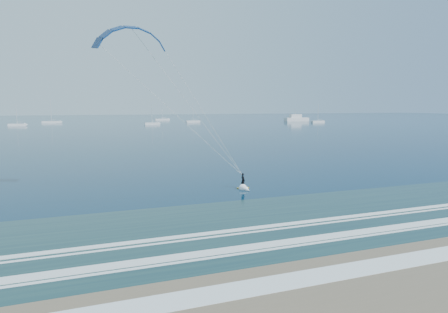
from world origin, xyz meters
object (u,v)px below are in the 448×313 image
Objects in this scene: kitesurfer_rig at (188,104)px; sailboat_2 at (52,122)px; motor_yacht at (296,119)px; sailboat_4 at (162,119)px; sailboat_1 at (17,125)px; sailboat_5 at (193,121)px; sailboat_3 at (152,124)px; sailboat_6 at (318,122)px.

kitesurfer_rig is 214.21m from sailboat_2.
sailboat_4 reaches higher than motor_yacht.
sailboat_5 is (95.08, 11.66, 0.00)m from sailboat_1.
kitesurfer_rig is 1.67× the size of sailboat_5.
motor_yacht is 92.24m from sailboat_4.
kitesurfer_rig reaches higher than sailboat_3.
sailboat_1 is at bearing 101.92° from kitesurfer_rig.
sailboat_1 is 99.71m from sailboat_4.
sailboat_2 is 158.38m from sailboat_6.
sailboat_1 is 35.00m from sailboat_2.
sailboat_5 reaches higher than sailboat_3.
sailboat_2 reaches higher than sailboat_1.
motor_yacht is 23.83m from sailboat_6.
sailboat_5 is at bearing -75.80° from sailboat_4.
sailboat_6 is (150.20, -50.25, -0.02)m from sailboat_2.
sailboat_3 is at bearing -143.77° from sailboat_5.
sailboat_4 is at bearing 149.25° from motor_yacht.
sailboat_1 is at bearing 173.63° from sailboat_6.
sailboat_4 is (70.24, 20.70, -0.00)m from sailboat_2.
motor_yacht is at bearing -10.04° from sailboat_2.
sailboat_2 is (14.50, 31.85, 0.02)m from sailboat_1.
sailboat_1 reaches higher than motor_yacht.
motor_yacht is 1.44× the size of sailboat_6.
sailboat_3 is 64.97m from sailboat_4.
kitesurfer_rig is at bearing -127.92° from sailboat_6.
sailboat_5 is (56.92, 192.49, -9.59)m from kitesurfer_rig.
motor_yacht is 1.17× the size of sailboat_2.
sailboat_1 is 0.81× the size of sailboat_2.
sailboat_2 is at bearing 161.50° from sailboat_6.
sailboat_4 is 106.89m from sailboat_6.
kitesurfer_rig is at bearing -124.05° from motor_yacht.
sailboat_3 is 99.09m from sailboat_6.
sailboat_5 is 75.82m from sailboat_6.
sailboat_6 reaches higher than motor_yacht.
sailboat_3 is 36.07m from sailboat_5.
motor_yacht is 1.44× the size of sailboat_1.
sailboat_4 is 42.18m from sailboat_5.
sailboat_5 is at bearing 73.53° from kitesurfer_rig.
sailboat_1 is at bearing -114.47° from sailboat_2.
motor_yacht is 1.40× the size of sailboat_5.
sailboat_5 reaches higher than motor_yacht.
sailboat_4 reaches higher than sailboat_5.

